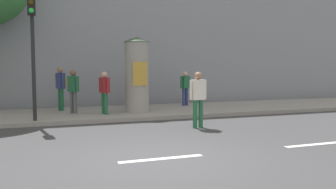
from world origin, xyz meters
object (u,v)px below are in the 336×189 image
Objects in this scene: pedestrian_with_backpack at (198,95)px; pedestrian_in_dark_shirt at (185,86)px; poster_column at (137,74)px; pedestrian_in_red_top at (61,85)px; pedestrian_with_bag at (73,88)px; pedestrian_near_pole at (104,89)px; pedestrian_in_light_jacket at (135,88)px; traffic_light at (32,34)px.

pedestrian_with_backpack is 5.08m from pedestrian_in_dark_shirt.
poster_column is 1.66× the size of pedestrian_in_red_top.
pedestrian_with_backpack is 1.06× the size of pedestrian_with_bag.
poster_column is 3.08m from pedestrian_in_dark_shirt.
pedestrian_near_pole is (-2.42, 3.12, 0.05)m from pedestrian_with_backpack.
pedestrian_with_backpack is at bearing -50.77° from pedestrian_in_red_top.
poster_column reaches higher than pedestrian_with_bag.
pedestrian_in_dark_shirt is 1.04× the size of pedestrian_in_light_jacket.
pedestrian_near_pole is at bearing -168.70° from poster_column.
pedestrian_in_dark_shirt is at bearing -4.02° from pedestrian_in_light_jacket.
poster_column reaches higher than pedestrian_in_dark_shirt.
pedestrian_with_bag is (-1.10, 0.52, 0.03)m from pedestrian_near_pole.
pedestrian_with_backpack is at bearing -45.94° from pedestrian_with_bag.
pedestrian_with_bag is at bearing 174.06° from poster_column.
pedestrian_in_dark_shirt is (6.39, 2.69, -1.88)m from traffic_light.
traffic_light is at bearing -157.15° from pedestrian_in_dark_shirt.
traffic_light is at bearing -158.03° from pedestrian_near_pole.
pedestrian_with_bag is (-5.07, -1.20, 0.05)m from pedestrian_in_dark_shirt.
pedestrian_with_bag is at bearing -153.40° from pedestrian_in_light_jacket.
poster_column is 1.76m from pedestrian_in_light_jacket.
pedestrian_in_light_jacket is 3.14m from pedestrian_in_red_top.
pedestrian_near_pole is 1.01× the size of pedestrian_in_dark_shirt.
pedestrian_with_backpack is 6.18m from pedestrian_in_red_top.
pedestrian_in_light_jacket is (-0.79, 5.00, -0.01)m from pedestrian_with_backpack.
pedestrian_in_dark_shirt is (2.65, 1.45, -0.58)m from poster_column.
traffic_light is 2.36× the size of pedestrian_with_backpack.
pedestrian_with_bag is at bearing 134.06° from pedestrian_with_backpack.
pedestrian_with_bag is at bearing -166.67° from pedestrian_in_dark_shirt.
pedestrian_in_light_jacket is 0.92× the size of pedestrian_with_bag.
pedestrian_in_red_top is at bearing -176.16° from pedestrian_in_light_jacket.
pedestrian_in_red_top is (0.93, 2.65, -1.74)m from traffic_light.
pedestrian_in_red_top reaches higher than pedestrian_with_bag.
traffic_light is 2.50× the size of pedestrian_with_bag.
poster_column reaches higher than pedestrian_near_pole.
pedestrian_with_backpack is (1.10, -3.38, -0.61)m from poster_column.
pedestrian_with_bag is (0.40, -1.16, -0.09)m from pedestrian_in_red_top.
pedestrian_with_backpack is 0.99× the size of pedestrian_in_red_top.
pedestrian_near_pole is (-1.32, -0.26, -0.56)m from poster_column.
pedestrian_in_light_jacket is (4.05, 2.86, -1.92)m from traffic_light.
traffic_light is 3.30m from pedestrian_in_red_top.
traffic_light reaches higher than pedestrian_with_bag.
pedestrian_in_red_top is at bearing 70.73° from traffic_light.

